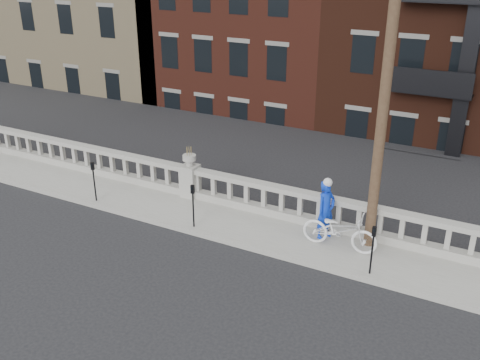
{
  "coord_description": "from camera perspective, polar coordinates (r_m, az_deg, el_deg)",
  "views": [
    {
      "loc": [
        9.19,
        -9.71,
        7.83
      ],
      "look_at": [
        2.29,
        3.2,
        1.48
      ],
      "focal_mm": 40.0,
      "sensor_mm": 36.0,
      "label": 1
    }
  ],
  "objects": [
    {
      "name": "planter_pedestal",
      "position": [
        17.89,
        -5.35,
        0.31
      ],
      "size": [
        0.55,
        0.55,
        1.76
      ],
      "color": "gray",
      "rests_on": "sidewalk"
    },
    {
      "name": "sidewalk",
      "position": [
        17.49,
        -6.95,
        -3.04
      ],
      "size": [
        32.0,
        2.2,
        0.15
      ],
      "primitive_type": "cube",
      "color": "gray",
      "rests_on": "ground"
    },
    {
      "name": "utility_pole",
      "position": [
        13.88,
        15.52,
        11.85
      ],
      "size": [
        1.6,
        0.28,
        10.0
      ],
      "color": "#422D1E",
      "rests_on": "sidewalk"
    },
    {
      "name": "parking_meter_c",
      "position": [
        15.81,
        -5.04,
        -2.26
      ],
      "size": [
        0.1,
        0.09,
        1.36
      ],
      "color": "black",
      "rests_on": "sidewalk"
    },
    {
      "name": "parking_meter_b",
      "position": [
        18.04,
        -15.34,
        0.31
      ],
      "size": [
        0.1,
        0.09,
        1.36
      ],
      "color": "black",
      "rests_on": "sidewalk"
    },
    {
      "name": "lower_level",
      "position": [
        34.26,
        13.63,
        14.1
      ],
      "size": [
        80.0,
        44.0,
        20.8
      ],
      "color": "#605E59",
      "rests_on": "ground"
    },
    {
      "name": "balustrade",
      "position": [
        17.96,
        -5.32,
        -0.25
      ],
      "size": [
        28.0,
        0.34,
        1.03
      ],
      "color": "gray",
      "rests_on": "sidewalk"
    },
    {
      "name": "bicycle",
      "position": [
        15.03,
        10.59,
        -5.28
      ],
      "size": [
        2.13,
        0.8,
        1.11
      ],
      "primitive_type": "imported",
      "rotation": [
        0.0,
        0.0,
        1.6
      ],
      "color": "white",
      "rests_on": "sidewalk"
    },
    {
      "name": "cyclist",
      "position": [
        15.37,
        9.14,
        -3.17
      ],
      "size": [
        0.63,
        0.75,
        1.74
      ],
      "primitive_type": "imported",
      "rotation": [
        0.0,
        0.0,
        1.16
      ],
      "color": "#0D33CB",
      "rests_on": "sidewalk"
    },
    {
      "name": "parking_meter_d",
      "position": [
        13.92,
        13.98,
        -6.72
      ],
      "size": [
        0.1,
        0.09,
        1.36
      ],
      "color": "black",
      "rests_on": "sidewalk"
    },
    {
      "name": "ground",
      "position": [
        15.49,
        -13.28,
        -7.61
      ],
      "size": [
        120.0,
        120.0,
        0.0
      ],
      "primitive_type": "plane",
      "color": "black",
      "rests_on": "ground"
    }
  ]
}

